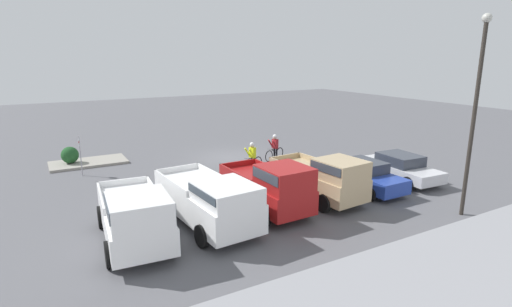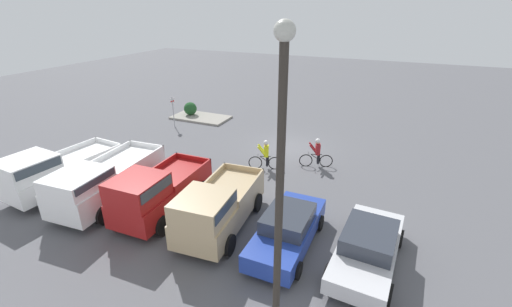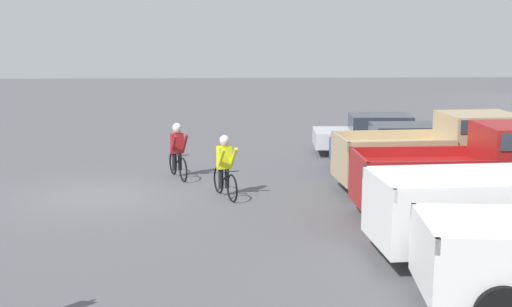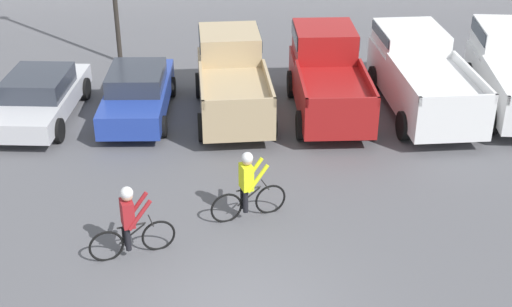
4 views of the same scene
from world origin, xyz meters
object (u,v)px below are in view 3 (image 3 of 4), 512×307
at_px(pickup_truck_1, 478,171).
at_px(cyclist_0, 225,166).
at_px(pickup_truck_0, 441,152).
at_px(sedan_1, 405,148).
at_px(sedan_0, 380,134).
at_px(cyclist_1, 177,150).

xyz_separation_m(pickup_truck_1, cyclist_0, (-2.40, -5.92, -0.31)).
distance_m(pickup_truck_0, pickup_truck_1, 2.82).
bearing_deg(pickup_truck_1, sedan_1, -176.69).
bearing_deg(sedan_1, pickup_truck_0, 5.98).
height_order(sedan_1, cyclist_0, cyclist_0).
relative_size(sedan_0, pickup_truck_1, 0.96).
bearing_deg(cyclist_1, pickup_truck_0, 74.60).
relative_size(sedan_1, cyclist_0, 2.62).
distance_m(pickup_truck_0, cyclist_0, 5.91).
bearing_deg(sedan_1, sedan_0, -176.31).
bearing_deg(pickup_truck_1, cyclist_1, -123.37).
bearing_deg(pickup_truck_1, pickup_truck_0, -179.32).
height_order(pickup_truck_0, pickup_truck_1, pickup_truck_1).
height_order(pickup_truck_0, cyclist_0, pickup_truck_0).
bearing_deg(pickup_truck_0, cyclist_1, -105.40).
bearing_deg(pickup_truck_1, sedan_0, -176.56).
bearing_deg(pickup_truck_0, sedan_0, -175.17).
bearing_deg(cyclist_0, pickup_truck_0, 94.04).
relative_size(pickup_truck_0, cyclist_1, 2.88).
xyz_separation_m(pickup_truck_1, cyclist_1, (-4.83, -7.33, -0.31)).
bearing_deg(sedan_1, cyclist_1, -83.83).
height_order(sedan_1, cyclist_1, cyclist_1).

